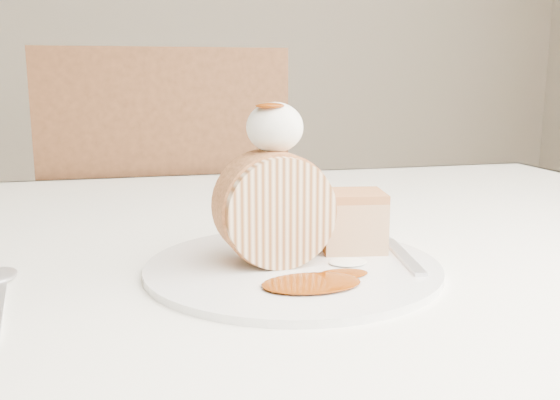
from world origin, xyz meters
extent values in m
cube|color=white|center=(0.00, 0.20, 0.73)|extent=(1.40, 0.90, 0.04)
cube|color=white|center=(0.00, 0.65, 0.61)|extent=(1.40, 0.01, 0.28)
cylinder|color=brown|center=(0.62, 0.57, 0.35)|extent=(0.06, 0.06, 0.71)
cube|color=brown|center=(-0.04, 0.89, 0.47)|extent=(0.47, 0.47, 0.04)
cube|color=brown|center=(-0.04, 0.68, 0.74)|extent=(0.46, 0.05, 0.49)
cylinder|color=brown|center=(0.17, 1.09, 0.23)|extent=(0.04, 0.04, 0.45)
cylinder|color=brown|center=(-0.23, 1.09, 0.23)|extent=(0.04, 0.04, 0.45)
cylinder|color=white|center=(0.04, 0.04, 0.75)|extent=(0.32, 0.32, 0.01)
cylinder|color=beige|center=(0.02, 0.05, 0.81)|extent=(0.11, 0.06, 0.10)
cube|color=#D48950|center=(0.11, 0.07, 0.78)|extent=(0.07, 0.07, 0.05)
ellipsoid|color=white|center=(0.03, 0.06, 0.88)|extent=(0.05, 0.05, 0.05)
ellipsoid|color=#702A04|center=(0.02, 0.05, 0.91)|extent=(0.03, 0.02, 0.01)
cube|color=silver|center=(0.15, 0.03, 0.76)|extent=(0.05, 0.17, 0.00)
camera|label=1|loc=(-0.11, -0.51, 0.93)|focal=40.00mm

